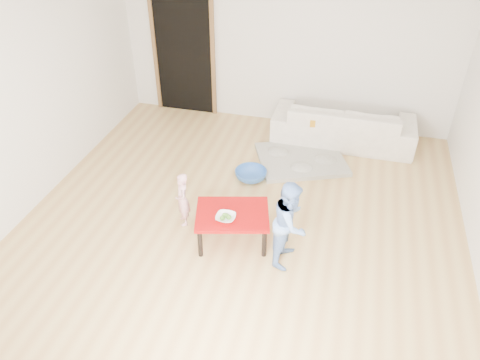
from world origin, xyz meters
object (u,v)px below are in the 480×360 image
at_px(sofa, 343,124).
at_px(child_blue, 291,223).
at_px(bowl, 226,218).
at_px(basin, 251,175).
at_px(red_table, 232,227).
at_px(child_pink, 183,200).

relative_size(sofa, child_blue, 2.10).
bearing_deg(bowl, basin, 91.94).
distance_m(red_table, child_pink, 0.66).
bearing_deg(basin, sofa, 50.48).
distance_m(bowl, child_blue, 0.68).
height_order(red_table, basin, red_table).
bearing_deg(basin, bowl, -88.06).
height_order(child_pink, child_blue, child_blue).
bearing_deg(red_table, bowl, -107.39).
distance_m(red_table, bowl, 0.25).
bearing_deg(basin, child_blue, -61.31).
height_order(sofa, red_table, sofa).
xyz_separation_m(child_pink, child_blue, (1.26, -0.27, 0.15)).
bearing_deg(sofa, red_table, 68.72).
bearing_deg(bowl, child_pink, 154.82).
xyz_separation_m(child_pink, basin, (0.54, 1.05, -0.26)).
height_order(sofa, bowl, sofa).
distance_m(bowl, child_pink, 0.65).
relative_size(child_pink, child_blue, 0.68).
xyz_separation_m(sofa, red_table, (-0.99, -2.50, -0.10)).
distance_m(red_table, basin, 1.21).
bearing_deg(child_blue, bowl, 98.38).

